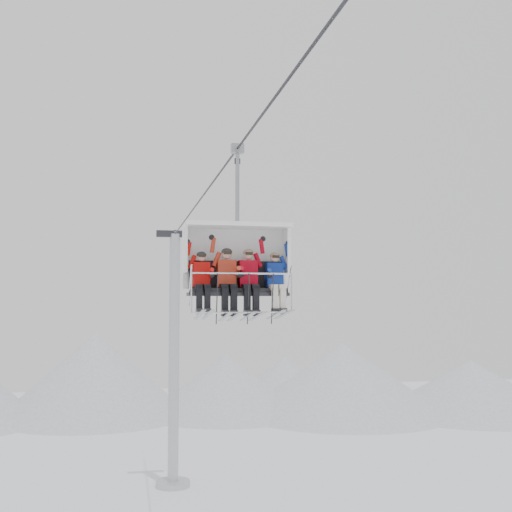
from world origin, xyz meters
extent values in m
cone|color=silver|center=(-5.00, 44.00, 3.50)|extent=(16.00, 16.00, 7.00)
cone|color=silver|center=(6.00, 43.00, 2.50)|extent=(14.00, 14.00, 5.00)
cone|color=silver|center=(16.00, 41.00, 3.00)|extent=(18.00, 18.00, 6.00)
cone|color=silver|center=(27.00, 39.00, 2.25)|extent=(16.00, 16.00, 4.50)
cone|color=silver|center=(12.00, 46.00, 2.25)|extent=(12.00, 12.00, 4.50)
cylinder|color=#B4B6BB|center=(0.00, 22.00, 6.65)|extent=(0.56, 0.56, 13.30)
cylinder|color=#B4B6BB|center=(0.00, 22.00, 0.15)|extent=(1.80, 1.80, 0.30)
cube|color=#2C2C31|center=(0.00, 22.00, 13.30)|extent=(2.00, 0.35, 0.35)
cylinder|color=#2C2C31|center=(0.00, 0.00, 13.30)|extent=(0.06, 50.00, 0.06)
cube|color=black|center=(0.00, 2.12, 9.95)|extent=(2.22, 0.55, 0.10)
cube|color=black|center=(0.00, 2.38, 10.32)|extent=(2.22, 0.10, 0.65)
cube|color=#2C2C31|center=(0.00, 2.12, 9.86)|extent=(2.32, 0.60, 0.08)
cube|color=white|center=(0.00, 2.60, 10.73)|extent=(2.48, 0.10, 1.48)
cube|color=white|center=(0.00, 2.20, 11.47)|extent=(2.48, 0.90, 0.10)
cylinder|color=silver|center=(0.00, 1.57, 10.32)|extent=(2.26, 0.04, 0.04)
cylinder|color=silver|center=(0.00, 1.50, 9.45)|extent=(2.26, 0.04, 0.04)
cylinder|color=gray|center=(0.00, 2.22, 12.38)|extent=(0.10, 0.10, 1.83)
cube|color=gray|center=(0.00, 2.22, 13.30)|extent=(0.30, 0.18, 0.22)
cube|color=red|center=(-0.85, 2.16, 10.31)|extent=(0.38, 0.26, 0.57)
sphere|color=tan|center=(-0.85, 2.12, 10.71)|extent=(0.21, 0.21, 0.21)
cube|color=black|center=(-0.94, 1.72, 9.77)|extent=(0.13, 0.15, 0.46)
cube|color=black|center=(-0.76, 1.72, 9.77)|extent=(0.13, 0.15, 0.46)
cube|color=#A5A8AF|center=(-0.94, 1.62, 9.40)|extent=(0.09, 1.69, 0.26)
cube|color=#A5A8AF|center=(-0.76, 1.62, 9.40)|extent=(0.09, 1.69, 0.26)
cube|color=red|center=(-0.26, 2.16, 10.34)|extent=(0.42, 0.28, 0.63)
sphere|color=tan|center=(-0.26, 2.12, 10.79)|extent=(0.23, 0.23, 0.23)
cube|color=black|center=(-0.36, 1.72, 9.75)|extent=(0.14, 0.15, 0.51)
cube|color=black|center=(-0.16, 1.72, 9.75)|extent=(0.14, 0.15, 0.51)
cube|color=#A5A8AF|center=(-0.36, 1.62, 9.35)|extent=(0.10, 1.69, 0.26)
cube|color=#A5A8AF|center=(-0.16, 1.62, 9.35)|extent=(0.10, 1.69, 0.26)
cube|color=#B90518|center=(0.24, 2.16, 10.34)|extent=(0.42, 0.28, 0.62)
sphere|color=tan|center=(0.24, 2.12, 10.78)|extent=(0.23, 0.23, 0.23)
cube|color=black|center=(0.14, 1.72, 9.75)|extent=(0.14, 0.15, 0.50)
cube|color=black|center=(0.34, 1.72, 9.75)|extent=(0.14, 0.15, 0.50)
cube|color=#A5A8AF|center=(0.14, 1.62, 9.36)|extent=(0.10, 1.69, 0.26)
cube|color=#A5A8AF|center=(0.34, 1.62, 9.36)|extent=(0.10, 1.69, 0.26)
cube|color=navy|center=(0.88, 2.16, 10.31)|extent=(0.39, 0.26, 0.57)
sphere|color=tan|center=(0.88, 2.12, 10.72)|extent=(0.21, 0.21, 0.21)
cube|color=silver|center=(0.78, 1.72, 9.77)|extent=(0.13, 0.15, 0.46)
cube|color=silver|center=(0.97, 1.72, 9.77)|extent=(0.13, 0.15, 0.46)
cube|color=#A5A8AF|center=(0.78, 1.62, 9.40)|extent=(0.09, 1.69, 0.26)
cube|color=#A5A8AF|center=(0.97, 1.62, 9.40)|extent=(0.09, 1.69, 0.26)
camera|label=1|loc=(-2.53, -12.50, 9.71)|focal=45.00mm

